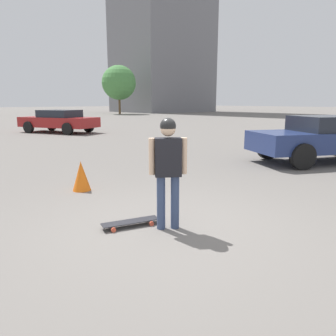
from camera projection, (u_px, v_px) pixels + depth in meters
name	position (u px, v px, depth m)	size (l,w,h in m)	color
ground_plane	(168.00, 228.00, 4.70)	(220.00, 220.00, 0.00)	slate
person	(168.00, 162.00, 4.51)	(0.45, 0.37, 1.57)	#38476B
skateboard	(130.00, 222.00, 4.76)	(0.86, 0.42, 0.08)	#232328
car_parked_near	(326.00, 138.00, 9.73)	(4.70, 3.50, 1.37)	navy
car_parked_far	(59.00, 120.00, 19.00)	(3.60, 4.93, 1.31)	maroon
tree_distant	(119.00, 83.00, 46.24)	(4.81, 4.81, 6.80)	brown
traffic_cone	(81.00, 176.00, 6.65)	(0.37, 0.37, 0.61)	orange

